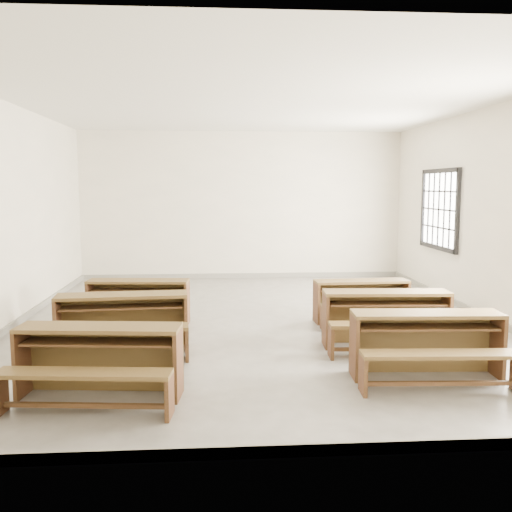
{
  "coord_description": "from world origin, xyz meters",
  "views": [
    {
      "loc": [
        -0.59,
        -8.25,
        2.01
      ],
      "look_at": [
        0.0,
        0.0,
        1.0
      ],
      "focal_mm": 40.0,
      "sensor_mm": 36.0,
      "label": 1
    }
  ],
  "objects": [
    {
      "name": "room",
      "position": [
        0.09,
        0.0,
        2.14
      ],
      "size": [
        8.5,
        8.5,
        3.2
      ],
      "color": "gray",
      "rests_on": "ground"
    },
    {
      "name": "desk_set_0",
      "position": [
        -1.71,
        -2.93,
        0.41
      ],
      "size": [
        1.62,
        0.96,
        0.7
      ],
      "rotation": [
        0.0,
        0.0,
        -0.11
      ],
      "color": "brown",
      "rests_on": "ground"
    },
    {
      "name": "desk_set_1",
      "position": [
        -1.73,
        -1.37,
        0.41
      ],
      "size": [
        1.63,
        0.93,
        0.71
      ],
      "rotation": [
        0.0,
        0.0,
        0.08
      ],
      "color": "brown",
      "rests_on": "ground"
    },
    {
      "name": "desk_set_2",
      "position": [
        -1.73,
        0.0,
        0.38
      ],
      "size": [
        1.52,
        0.87,
        0.66
      ],
      "rotation": [
        0.0,
        0.0,
        -0.08
      ],
      "color": "brown",
      "rests_on": "ground"
    },
    {
      "name": "desk_set_3",
      "position": [
        1.62,
        -2.59,
        0.41
      ],
      "size": [
        1.6,
        0.89,
        0.7
      ],
      "rotation": [
        0.0,
        0.0,
        -0.05
      ],
      "color": "brown",
      "rests_on": "ground"
    },
    {
      "name": "desk_set_4",
      "position": [
        1.55,
        -1.4,
        0.41
      ],
      "size": [
        1.61,
        0.89,
        0.71
      ],
      "rotation": [
        0.0,
        0.0,
        -0.05
      ],
      "color": "brown",
      "rests_on": "ground"
    },
    {
      "name": "desk_set_5",
      "position": [
        1.57,
        -0.08,
        0.37
      ],
      "size": [
        1.43,
        0.79,
        0.63
      ],
      "rotation": [
        0.0,
        0.0,
        0.04
      ],
      "color": "brown",
      "rests_on": "ground"
    }
  ]
}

